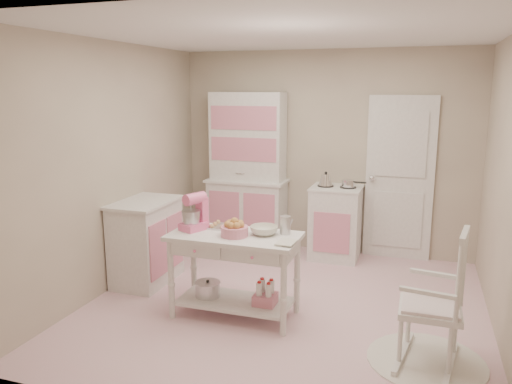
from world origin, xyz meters
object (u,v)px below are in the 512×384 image
at_px(hutch, 247,171).
at_px(work_table, 235,275).
at_px(rocking_chair, 431,297).
at_px(bread_basket, 234,231).
at_px(stove, 335,222).
at_px(stand_mixer, 193,212).
at_px(base_cabinet, 146,242).

relative_size(hutch, work_table, 1.73).
xyz_separation_m(rocking_chair, bread_basket, (-1.71, 0.25, 0.30)).
distance_m(stove, stand_mixer, 2.26).
bearing_deg(stove, stand_mixer, -117.99).
bearing_deg(rocking_chair, base_cabinet, 173.90).
bearing_deg(base_cabinet, hutch, 66.99).
distance_m(work_table, stand_mixer, 0.71).
bearing_deg(hutch, work_table, -73.70).
relative_size(hutch, stand_mixer, 6.12).
distance_m(stand_mixer, bread_basket, 0.46).
xyz_separation_m(stove, bread_basket, (-0.59, -2.01, 0.39)).
bearing_deg(work_table, stove, 72.68).
bearing_deg(hutch, stand_mixer, -85.17).
xyz_separation_m(base_cabinet, rocking_chair, (2.96, -0.79, 0.09)).
xyz_separation_m(rocking_chair, work_table, (-1.73, 0.30, -0.15)).
height_order(base_cabinet, rocking_chair, rocking_chair).
relative_size(base_cabinet, work_table, 0.77).
relative_size(work_table, bread_basket, 4.80).
relative_size(stove, stand_mixer, 2.71).
bearing_deg(bread_basket, work_table, 111.80).
bearing_deg(stove, rocking_chair, -63.70).
bearing_deg(bread_basket, stove, 73.61).
distance_m(hutch, work_table, 2.19).
height_order(stove, base_cabinet, same).
relative_size(hutch, base_cabinet, 2.26).
bearing_deg(base_cabinet, stove, 38.53).
distance_m(base_cabinet, bread_basket, 1.42).
height_order(hutch, stand_mixer, hutch).
distance_m(hutch, base_cabinet, 1.75).
bearing_deg(base_cabinet, bread_basket, -23.41).
bearing_deg(work_table, rocking_chair, -9.71).
bearing_deg(stand_mixer, rocking_chair, 15.16).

